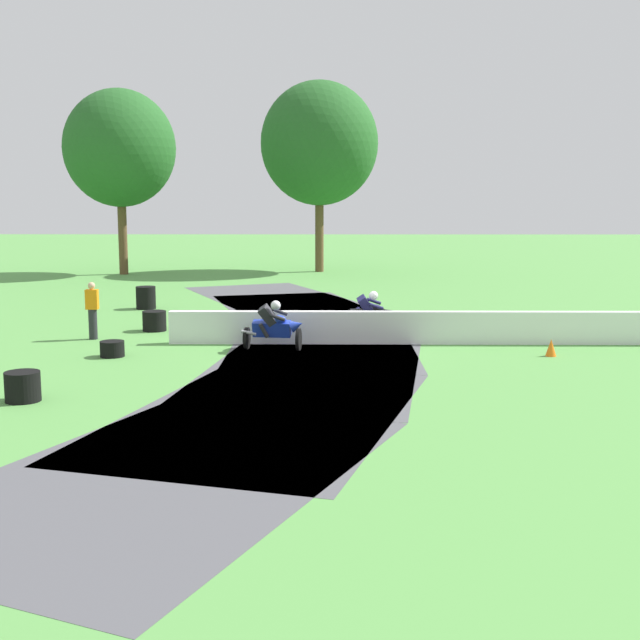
{
  "coord_description": "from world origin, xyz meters",
  "views": [
    {
      "loc": [
        0.14,
        -22.95,
        4.16
      ],
      "look_at": [
        -0.05,
        -1.59,
        0.9
      ],
      "focal_mm": 47.43,
      "sensor_mm": 36.0,
      "label": 1
    }
  ],
  "objects_px": {
    "tire_stack_mid_a": "(112,349)",
    "tire_stack_far": "(146,298)",
    "motorcycle_chase_black": "(370,315)",
    "track_marshal": "(92,311)",
    "traffic_cone": "(551,348)",
    "tire_stack_mid_b": "(154,321)",
    "motorcycle_lead_blue": "(275,326)",
    "tire_stack_near": "(23,386)"
  },
  "relations": [
    {
      "from": "tire_stack_mid_a",
      "to": "tire_stack_far",
      "type": "distance_m",
      "value": 8.91
    },
    {
      "from": "motorcycle_chase_black",
      "to": "track_marshal",
      "type": "relative_size",
      "value": 1.03
    },
    {
      "from": "track_marshal",
      "to": "traffic_cone",
      "type": "bearing_deg",
      "value": -10.97
    },
    {
      "from": "tire_stack_mid_a",
      "to": "tire_stack_mid_b",
      "type": "xyz_separation_m",
      "value": [
        0.26,
        4.03,
        0.1
      ]
    },
    {
      "from": "tire_stack_mid_a",
      "to": "traffic_cone",
      "type": "distance_m",
      "value": 11.17
    },
    {
      "from": "motorcycle_chase_black",
      "to": "tire_stack_mid_a",
      "type": "bearing_deg",
      "value": -155.44
    },
    {
      "from": "motorcycle_chase_black",
      "to": "tire_stack_mid_a",
      "type": "xyz_separation_m",
      "value": [
        -6.7,
        -3.06,
        -0.44
      ]
    },
    {
      "from": "motorcycle_chase_black",
      "to": "tire_stack_far",
      "type": "bearing_deg",
      "value": 143.15
    },
    {
      "from": "tire_stack_mid_a",
      "to": "track_marshal",
      "type": "distance_m",
      "value": 2.89
    },
    {
      "from": "tire_stack_mid_a",
      "to": "tire_stack_mid_b",
      "type": "distance_m",
      "value": 4.04
    },
    {
      "from": "motorcycle_lead_blue",
      "to": "motorcycle_chase_black",
      "type": "bearing_deg",
      "value": 39.59
    },
    {
      "from": "motorcycle_lead_blue",
      "to": "tire_stack_near",
      "type": "height_order",
      "value": "motorcycle_lead_blue"
    },
    {
      "from": "tire_stack_far",
      "to": "traffic_cone",
      "type": "bearing_deg",
      "value": -35.47
    },
    {
      "from": "motorcycle_chase_black",
      "to": "tire_stack_mid_b",
      "type": "relative_size",
      "value": 2.38
    },
    {
      "from": "motorcycle_lead_blue",
      "to": "track_marshal",
      "type": "bearing_deg",
      "value": 162.43
    },
    {
      "from": "track_marshal",
      "to": "tire_stack_mid_a",
      "type": "bearing_deg",
      "value": -65.12
    },
    {
      "from": "tire_stack_mid_a",
      "to": "tire_stack_near",
      "type": "bearing_deg",
      "value": -97.71
    },
    {
      "from": "motorcycle_lead_blue",
      "to": "tire_stack_mid_b",
      "type": "xyz_separation_m",
      "value": [
        -3.82,
        3.13,
        -0.34
      ]
    },
    {
      "from": "tire_stack_mid_a",
      "to": "tire_stack_mid_b",
      "type": "height_order",
      "value": "tire_stack_mid_b"
    },
    {
      "from": "tire_stack_near",
      "to": "track_marshal",
      "type": "distance_m",
      "value": 7.21
    },
    {
      "from": "motorcycle_lead_blue",
      "to": "tire_stack_far",
      "type": "distance_m",
      "value": 9.45
    },
    {
      "from": "motorcycle_lead_blue",
      "to": "traffic_cone",
      "type": "xyz_separation_m",
      "value": [
        7.09,
        -0.73,
        -0.42
      ]
    },
    {
      "from": "tire_stack_near",
      "to": "tire_stack_mid_b",
      "type": "relative_size",
      "value": 0.99
    },
    {
      "from": "tire_stack_mid_b",
      "to": "tire_stack_far",
      "type": "distance_m",
      "value": 4.99
    },
    {
      "from": "motorcycle_lead_blue",
      "to": "tire_stack_mid_b",
      "type": "height_order",
      "value": "motorcycle_lead_blue"
    },
    {
      "from": "tire_stack_near",
      "to": "track_marshal",
      "type": "bearing_deg",
      "value": 94.48
    },
    {
      "from": "motorcycle_lead_blue",
      "to": "tire_stack_far",
      "type": "bearing_deg",
      "value": 122.65
    },
    {
      "from": "tire_stack_near",
      "to": "tire_stack_far",
      "type": "bearing_deg",
      "value": 91.69
    },
    {
      "from": "tire_stack_mid_b",
      "to": "tire_stack_far",
      "type": "height_order",
      "value": "tire_stack_far"
    },
    {
      "from": "tire_stack_near",
      "to": "track_marshal",
      "type": "relative_size",
      "value": 0.43
    },
    {
      "from": "motorcycle_chase_black",
      "to": "tire_stack_mid_b",
      "type": "xyz_separation_m",
      "value": [
        -6.44,
        0.96,
        -0.34
      ]
    },
    {
      "from": "tire_stack_mid_a",
      "to": "traffic_cone",
      "type": "height_order",
      "value": "traffic_cone"
    },
    {
      "from": "tire_stack_mid_b",
      "to": "traffic_cone",
      "type": "height_order",
      "value": "tire_stack_mid_b"
    },
    {
      "from": "motorcycle_chase_black",
      "to": "tire_stack_mid_b",
      "type": "bearing_deg",
      "value": 171.48
    },
    {
      "from": "tire_stack_near",
      "to": "motorcycle_lead_blue",
      "type": "bearing_deg",
      "value": 49.52
    },
    {
      "from": "motorcycle_lead_blue",
      "to": "traffic_cone",
      "type": "bearing_deg",
      "value": -5.87
    },
    {
      "from": "tire_stack_mid_a",
      "to": "tire_stack_far",
      "type": "height_order",
      "value": "tire_stack_far"
    },
    {
      "from": "tire_stack_far",
      "to": "track_marshal",
      "type": "xyz_separation_m",
      "value": [
        -0.16,
        -6.29,
        0.42
      ]
    },
    {
      "from": "tire_stack_mid_b",
      "to": "track_marshal",
      "type": "distance_m",
      "value": 2.12
    },
    {
      "from": "tire_stack_mid_b",
      "to": "traffic_cone",
      "type": "distance_m",
      "value": 11.58
    },
    {
      "from": "track_marshal",
      "to": "motorcycle_lead_blue",
      "type": "bearing_deg",
      "value": -17.57
    },
    {
      "from": "motorcycle_lead_blue",
      "to": "tire_stack_near",
      "type": "bearing_deg",
      "value": -130.48
    }
  ]
}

